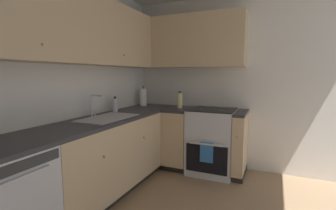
{
  "coord_description": "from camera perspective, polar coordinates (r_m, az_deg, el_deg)",
  "views": [
    {
      "loc": [
        -1.72,
        -0.46,
        1.37
      ],
      "look_at": [
        0.97,
        0.73,
        1.0
      ],
      "focal_mm": 25.97,
      "sensor_mm": 36.0,
      "label": 1
    }
  ],
  "objects": [
    {
      "name": "oven_range",
      "position": [
        3.51,
        10.4,
        -8.17
      ],
      "size": [
        0.68,
        0.62,
        1.04
      ],
      "color": "silver",
      "rests_on": "ground_plane"
    },
    {
      "name": "lower_cabinets_right",
      "position": [
        3.56,
        6.75,
        -8.25
      ],
      "size": [
        0.62,
        1.12,
        0.85
      ],
      "color": "tan",
      "rests_on": "ground_plane"
    },
    {
      "name": "upper_cabinets_back",
      "position": [
        2.76,
        -20.35,
        16.59
      ],
      "size": [
        2.59,
        0.34,
        0.73
      ],
      "color": "tan"
    },
    {
      "name": "oil_bottle",
      "position": [
        3.54,
        2.77,
        1.11
      ],
      "size": [
        0.08,
        0.08,
        0.24
      ],
      "color": "beige",
      "rests_on": "countertop_right"
    },
    {
      "name": "paper_towel_roll",
      "position": [
        3.84,
        -5.82,
        1.85
      ],
      "size": [
        0.11,
        0.11,
        0.33
      ],
      "color": "white",
      "rests_on": "countertop_back"
    },
    {
      "name": "countertop_right",
      "position": [
        3.47,
        6.84,
        -1.25
      ],
      "size": [
        0.6,
        1.12,
        0.03
      ],
      "color": "#2D2D33",
      "rests_on": "lower_cabinets_right"
    },
    {
      "name": "wall_right",
      "position": [
        3.64,
        16.73,
        4.75
      ],
      "size": [
        0.05,
        3.26,
        2.48
      ],
      "primitive_type": "cube",
      "color": "silver",
      "rests_on": "ground_plane"
    },
    {
      "name": "wall_back",
      "position": [
        2.69,
        -26.37,
        3.57
      ],
      "size": [
        3.83,
        0.05,
        2.48
      ],
      "primitive_type": "cube",
      "color": "silver",
      "rests_on": "ground_plane"
    },
    {
      "name": "sink",
      "position": [
        2.83,
        -13.86,
        -3.78
      ],
      "size": [
        0.69,
        0.4,
        0.1
      ],
      "color": "#B7B7BC",
      "rests_on": "countertop_back"
    },
    {
      "name": "faucet",
      "position": [
        2.93,
        -17.17,
        0.29
      ],
      "size": [
        0.07,
        0.16,
        0.26
      ],
      "color": "silver",
      "rests_on": "countertop_back"
    },
    {
      "name": "countertop_back",
      "position": [
        2.79,
        -15.13,
        -3.48
      ],
      "size": [
        2.91,
        0.6,
        0.03
      ],
      "primitive_type": "cube",
      "color": "#2D2D33",
      "rests_on": "lower_cabinets_back"
    },
    {
      "name": "upper_cabinets_right",
      "position": [
        3.66,
        4.48,
        14.55
      ],
      "size": [
        0.32,
        1.65,
        0.73
      ],
      "color": "tan"
    },
    {
      "name": "lower_cabinets_back",
      "position": [
        2.91,
        -14.85,
        -12.0
      ],
      "size": [
        1.71,
        0.62,
        0.85
      ],
      "color": "tan",
      "rests_on": "ground_plane"
    },
    {
      "name": "soap_bottle",
      "position": [
        3.27,
        -12.28,
        0.02
      ],
      "size": [
        0.06,
        0.06,
        0.2
      ],
      "color": "silver",
      "rests_on": "countertop_back"
    }
  ]
}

